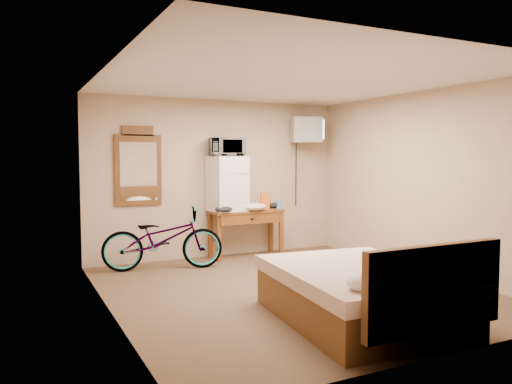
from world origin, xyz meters
TOP-DOWN VIEW (x-y plane):
  - room at (-0.00, 0.00)m, footprint 4.60×4.64m
  - desk at (0.38, 2.01)m, footprint 1.19×0.48m
  - mini_fridge at (0.06, 2.05)m, footprint 0.56×0.54m
  - microwave at (0.06, 2.05)m, footprint 0.59×0.46m
  - snack_bag at (0.69, 1.99)m, footprint 0.15×0.11m
  - blue_cup at (0.94, 1.97)m, footprint 0.08×0.08m
  - cloth_cream at (0.45, 1.89)m, footprint 0.40×0.31m
  - cloth_dark_a at (-0.09, 1.84)m, footprint 0.28×0.21m
  - cloth_dark_b at (0.93, 2.11)m, footprint 0.20×0.17m
  - crt_television at (1.48, 2.02)m, footprint 0.58×0.64m
  - wall_mirror at (-1.28, 2.27)m, footprint 0.69×0.04m
  - bicycle at (-1.08, 1.71)m, footprint 1.77×0.95m
  - bed at (0.02, -1.38)m, footprint 1.63×2.05m

SIDE VIEW (x-z plane):
  - bed at x=0.02m, z-range -0.15..0.75m
  - bicycle at x=-1.08m, z-range 0.00..0.88m
  - desk at x=0.38m, z-range 0.24..0.99m
  - cloth_dark_b at x=0.93m, z-range 0.75..0.84m
  - cloth_dark_a at x=-0.09m, z-range 0.75..0.85m
  - cloth_cream at x=0.45m, z-range 0.75..0.87m
  - blue_cup at x=0.94m, z-range 0.75..0.89m
  - snack_bag at x=0.69m, z-range 0.75..1.02m
  - mini_fridge at x=0.06m, z-range 0.75..1.61m
  - room at x=0.00m, z-range 0.00..2.50m
  - wall_mirror at x=-1.28m, z-range 0.86..2.03m
  - microwave at x=0.06m, z-range 1.61..1.90m
  - crt_television at x=1.48m, z-range 1.84..2.25m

